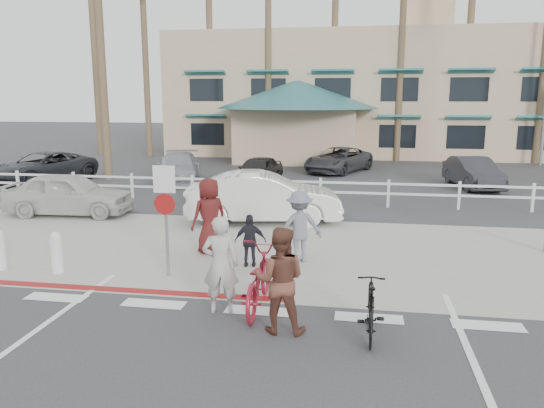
% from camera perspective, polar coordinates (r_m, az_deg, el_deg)
% --- Properties ---
extents(ground, '(140.00, 140.00, 0.00)m').
position_cam_1_polar(ground, '(9.34, -2.25, -12.88)').
color(ground, '#333335').
extents(bike_path, '(12.00, 16.00, 0.01)m').
position_cam_1_polar(bike_path, '(7.61, -5.46, -18.94)').
color(bike_path, '#333335').
rests_on(bike_path, ground).
extents(sidewalk_plaza, '(22.00, 7.00, 0.01)m').
position_cam_1_polar(sidewalk_plaza, '(13.51, 1.60, -5.09)').
color(sidewalk_plaza, gray).
rests_on(sidewalk_plaza, ground).
extents(cross_street, '(40.00, 5.00, 0.01)m').
position_cam_1_polar(cross_street, '(17.36, 3.39, -1.39)').
color(cross_street, '#333335').
rests_on(cross_street, ground).
extents(parking_lot, '(50.00, 16.00, 0.01)m').
position_cam_1_polar(parking_lot, '(26.67, 5.55, 3.08)').
color(parking_lot, '#333335').
rests_on(parking_lot, ground).
extents(curb_red, '(7.00, 0.25, 0.02)m').
position_cam_1_polar(curb_red, '(11.32, -16.21, -8.86)').
color(curb_red, maroon).
rests_on(curb_red, ground).
extents(rail_fence, '(29.40, 0.16, 1.00)m').
position_cam_1_polar(rail_fence, '(19.17, 5.53, 1.32)').
color(rail_fence, silver).
rests_on(rail_fence, ground).
extents(building, '(28.00, 16.00, 11.30)m').
position_cam_1_polar(building, '(39.38, 10.05, 13.87)').
color(building, '#CAAE8A').
rests_on(building, ground).
extents(sign_post, '(0.50, 0.10, 2.90)m').
position_cam_1_polar(sign_post, '(11.54, -11.34, -0.79)').
color(sign_post, gray).
rests_on(sign_post, ground).
extents(bollard_0, '(0.26, 0.26, 0.95)m').
position_cam_1_polar(bollard_0, '(12.69, -22.16, -4.85)').
color(bollard_0, silver).
rests_on(bollard_0, ground).
extents(palm_0, '(4.00, 4.00, 15.00)m').
position_cam_1_polar(palm_0, '(38.82, -18.63, 16.24)').
color(palm_0, '#1A451A').
rests_on(palm_0, ground).
extents(palm_1, '(4.00, 4.00, 13.00)m').
position_cam_1_polar(palm_1, '(36.16, -13.47, 15.32)').
color(palm_1, '#1A451A').
rests_on(palm_1, ground).
extents(palm_2, '(4.00, 4.00, 16.00)m').
position_cam_1_polar(palm_2, '(35.93, -6.74, 17.98)').
color(palm_2, '#1A451A').
rests_on(palm_2, ground).
extents(palm_3, '(4.00, 4.00, 14.00)m').
position_cam_1_polar(palm_3, '(33.97, -0.40, 16.74)').
color(palm_3, '#1A451A').
rests_on(palm_3, ground).
extents(palm_4, '(4.00, 4.00, 15.00)m').
position_cam_1_polar(palm_4, '(34.57, 6.76, 17.41)').
color(palm_4, '#1A451A').
rests_on(palm_4, ground).
extents(palm_5, '(4.00, 4.00, 13.00)m').
position_cam_1_polar(palm_5, '(33.52, 13.74, 15.64)').
color(palm_5, '#1A451A').
rests_on(palm_5, ground).
extents(palm_6, '(4.00, 4.00, 17.00)m').
position_cam_1_polar(palm_6, '(35.21, 20.62, 18.32)').
color(palm_6, '#1A451A').
rests_on(palm_6, ground).
extents(palm_10, '(4.00, 4.00, 12.00)m').
position_cam_1_polar(palm_10, '(26.21, -17.95, 15.60)').
color(palm_10, '#1A451A').
rests_on(palm_10, ground).
extents(bike_red, '(0.78, 2.18, 1.14)m').
position_cam_1_polar(bike_red, '(9.83, -1.50, -8.04)').
color(bike_red, maroon).
rests_on(bike_red, ground).
extents(rider_red, '(0.71, 0.51, 1.80)m').
position_cam_1_polar(rider_red, '(9.58, -5.56, -6.53)').
color(rider_red, '#ACAAA6').
rests_on(rider_red, ground).
extents(bike_black, '(0.46, 1.59, 0.95)m').
position_cam_1_polar(bike_black, '(8.91, 10.58, -10.99)').
color(bike_black, black).
rests_on(bike_black, ground).
extents(rider_black, '(0.89, 0.70, 1.79)m').
position_cam_1_polar(rider_black, '(8.78, 0.85, -8.18)').
color(rider_black, brown).
rests_on(rider_black, ground).
extents(pedestrian_a, '(1.26, 0.97, 1.71)m').
position_cam_1_polar(pedestrian_a, '(12.49, 2.94, -2.44)').
color(pedestrian_a, slate).
rests_on(pedestrian_a, ground).
extents(pedestrian_child, '(0.77, 0.43, 1.23)m').
position_cam_1_polar(pedestrian_child, '(12.15, -2.36, -3.99)').
color(pedestrian_child, black).
rests_on(pedestrian_child, ground).
extents(pedestrian_b, '(1.09, 1.08, 1.90)m').
position_cam_1_polar(pedestrian_b, '(13.29, -6.74, -1.24)').
color(pedestrian_b, '#491413').
rests_on(pedestrian_b, ground).
extents(car_white_sedan, '(5.00, 2.48, 1.58)m').
position_cam_1_polar(car_white_sedan, '(16.45, -0.90, 0.71)').
color(car_white_sedan, silver).
rests_on(car_white_sedan, ground).
extents(car_red_compact, '(4.28, 1.98, 1.42)m').
position_cam_1_polar(car_red_compact, '(18.76, -21.04, 1.03)').
color(car_red_compact, beige).
rests_on(car_red_compact, ground).
extents(lot_car_0, '(3.91, 5.45, 1.38)m').
position_cam_1_polar(lot_car_0, '(26.51, -23.45, 3.64)').
color(lot_car_0, '#222429').
rests_on(lot_car_0, ground).
extents(lot_car_1, '(2.83, 4.83, 1.31)m').
position_cam_1_polar(lot_car_1, '(24.86, -10.07, 3.87)').
color(lot_car_1, gray).
rests_on(lot_car_1, ground).
extents(lot_car_2, '(2.08, 3.87, 1.25)m').
position_cam_1_polar(lot_car_2, '(23.72, -1.56, 3.61)').
color(lot_car_2, black).
rests_on(lot_car_2, ground).
extents(lot_car_3, '(2.08, 4.20, 1.32)m').
position_cam_1_polar(lot_car_3, '(24.37, 20.81, 3.16)').
color(lot_car_3, '#28292E').
rests_on(lot_car_3, ground).
extents(lot_car_5, '(3.86, 5.06, 1.28)m').
position_cam_1_polar(lot_car_5, '(27.95, 7.17, 4.74)').
color(lot_car_5, '#38383C').
rests_on(lot_car_5, ground).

